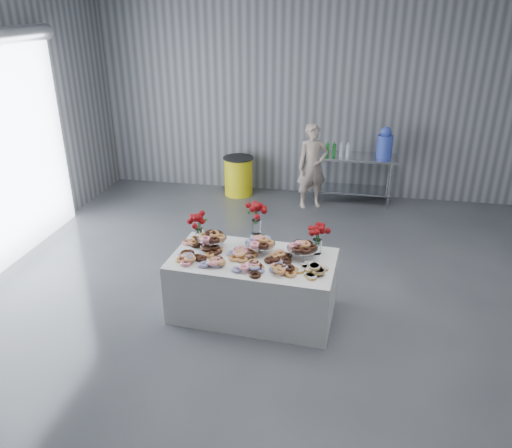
{
  "coord_description": "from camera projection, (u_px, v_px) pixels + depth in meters",
  "views": [
    {
      "loc": [
        0.73,
        -4.84,
        3.5
      ],
      "look_at": [
        -0.31,
        0.67,
        0.96
      ],
      "focal_mm": 35.0,
      "sensor_mm": 36.0,
      "label": 1
    }
  ],
  "objects": [
    {
      "name": "ground",
      "position": [
        271.0,
        323.0,
        5.9
      ],
      "size": [
        9.0,
        9.0,
        0.0
      ],
      "primitive_type": "plane",
      "color": "#3D3F45",
      "rests_on": "ground"
    },
    {
      "name": "room_walls",
      "position": [
        249.0,
        94.0,
        4.92
      ],
      "size": [
        8.04,
        9.04,
        4.02
      ],
      "color": "gray",
      "rests_on": "ground"
    },
    {
      "name": "display_table",
      "position": [
        253.0,
        286.0,
        5.95
      ],
      "size": [
        1.96,
        1.11,
        0.75
      ],
      "primitive_type": "cube",
      "rotation": [
        0.0,
        0.0,
        -0.06
      ],
      "color": "white",
      "rests_on": "ground"
    },
    {
      "name": "prep_table",
      "position": [
        354.0,
        170.0,
        9.17
      ],
      "size": [
        1.5,
        0.6,
        0.9
      ],
      "color": "silver",
      "rests_on": "ground"
    },
    {
      "name": "donut_mounds",
      "position": [
        252.0,
        257.0,
        5.73
      ],
      "size": [
        1.85,
        0.91,
        0.09
      ],
      "primitive_type": null,
      "rotation": [
        0.0,
        0.0,
        -0.06
      ],
      "color": "#DA9350",
      "rests_on": "display_table"
    },
    {
      "name": "cake_stand_left",
      "position": [
        212.0,
        237.0,
        5.99
      ],
      "size": [
        0.36,
        0.36,
        0.17
      ],
      "color": "silver",
      "rests_on": "display_table"
    },
    {
      "name": "cake_stand_mid",
      "position": [
        260.0,
        242.0,
        5.86
      ],
      "size": [
        0.36,
        0.36,
        0.17
      ],
      "color": "silver",
      "rests_on": "display_table"
    },
    {
      "name": "cake_stand_right",
      "position": [
        302.0,
        247.0,
        5.75
      ],
      "size": [
        0.36,
        0.36,
        0.17
      ],
      "color": "silver",
      "rests_on": "display_table"
    },
    {
      "name": "danish_pile",
      "position": [
        316.0,
        268.0,
        5.47
      ],
      "size": [
        0.48,
        0.48,
        0.11
      ],
      "primitive_type": null,
      "color": "silver",
      "rests_on": "display_table"
    },
    {
      "name": "bouquet_left",
      "position": [
        199.0,
        220.0,
        6.06
      ],
      "size": [
        0.26,
        0.26,
        0.42
      ],
      "color": "white",
      "rests_on": "display_table"
    },
    {
      "name": "bouquet_right",
      "position": [
        318.0,
        231.0,
        5.78
      ],
      "size": [
        0.26,
        0.26,
        0.42
      ],
      "color": "white",
      "rests_on": "display_table"
    },
    {
      "name": "bouquet_center",
      "position": [
        256.0,
        216.0,
        5.96
      ],
      "size": [
        0.26,
        0.26,
        0.57
      ],
      "color": "silver",
      "rests_on": "display_table"
    },
    {
      "name": "water_jug",
      "position": [
        385.0,
        144.0,
        8.87
      ],
      "size": [
        0.28,
        0.28,
        0.55
      ],
      "color": "#4461EA",
      "rests_on": "prep_table"
    },
    {
      "name": "drink_bottles",
      "position": [
        338.0,
        149.0,
        8.96
      ],
      "size": [
        0.54,
        0.08,
        0.27
      ],
      "primitive_type": null,
      "color": "#268C33",
      "rests_on": "prep_table"
    },
    {
      "name": "person",
      "position": [
        312.0,
        166.0,
        8.92
      ],
      "size": [
        0.66,
        0.57,
        1.54
      ],
      "primitive_type": "imported",
      "rotation": [
        0.0,
        0.0,
        0.43
      ],
      "color": "#CC8C93",
      "rests_on": "ground"
    },
    {
      "name": "trash_barrel",
      "position": [
        238.0,
        176.0,
        9.64
      ],
      "size": [
        0.58,
        0.58,
        0.75
      ],
      "rotation": [
        0.0,
        0.0,
        -0.35
      ],
      "color": "yellow",
      "rests_on": "ground"
    }
  ]
}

